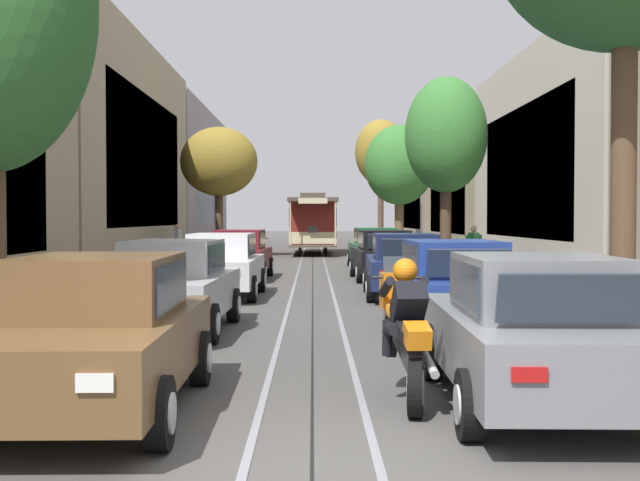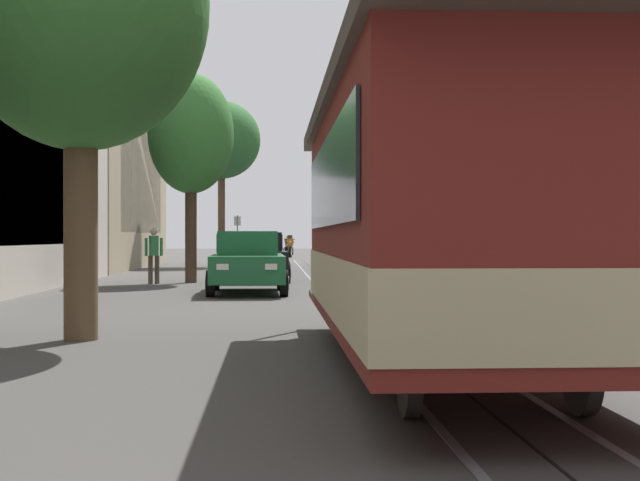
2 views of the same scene
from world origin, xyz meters
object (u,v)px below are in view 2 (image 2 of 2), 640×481
Objects in this scene: fire_hydrant at (388,258)px; street_tree_kerb_right_second at (191,135)px; parked_car_black_fourth_right at (258,257)px; street_tree_kerb_right_near at (221,141)px; parked_car_blue_second_right at (260,251)px; street_tree_kerb_left_near at (399,169)px; pedestrian_on_right_pavement at (154,252)px; street_sign_post at (237,234)px; parked_car_white_mid_left at (377,253)px; parked_car_grey_near_right at (263,249)px; parked_car_silver_second_left at (364,251)px; parked_car_navy_mid_right at (260,253)px; cable_car_trolley at (443,216)px; street_tree_kerb_right_mid at (81,6)px; parked_car_brown_near_left at (348,249)px; parked_car_green_fifth_right at (248,262)px; motorcycle_with_rider at (289,249)px; parked_car_maroon_fourth_left at (402,257)px.

street_tree_kerb_right_second is at bearing 60.74° from fire_hydrant.
street_tree_kerb_right_near is at bearing -81.90° from parked_car_black_fourth_right.
street_tree_kerb_left_near is at bearing -157.80° from parked_car_blue_second_right.
fire_hydrant is (-6.04, -13.68, -0.38)m from parked_car_black_fourth_right.
street_sign_post is at bearing -95.22° from pedestrian_on_right_pavement.
parked_car_blue_second_right is at bearing 17.77° from fire_hydrant.
fire_hydrant is (-1.50, -8.17, -0.38)m from parked_car_white_mid_left.
parked_car_grey_near_right is 17.22m from parked_car_black_fourth_right.
street_tree_kerb_left_near is 4.18× the size of pedestrian_on_right_pavement.
street_tree_kerb_right_second reaches higher than parked_car_silver_second_left.
parked_car_navy_mid_right is at bearing -1.44° from parked_car_white_mid_left.
cable_car_trolley is at bearing 94.45° from parked_car_blue_second_right.
street_tree_kerb_right_mid reaches higher than parked_car_blue_second_right.
parked_car_brown_near_left is at bearing -87.73° from parked_car_silver_second_left.
pedestrian_on_right_pavement reaches higher than parked_car_black_fourth_right.
parked_car_green_fifth_right is (4.61, 23.34, 0.00)m from parked_car_brown_near_left.
motorcycle_with_rider is (-3.34, -2.71, -5.33)m from street_tree_kerb_right_near.
parked_car_silver_second_left is at bearing -105.40° from parked_car_green_fifth_right.
parked_car_brown_near_left is 1.70× the size of street_sign_post.
motorcycle_with_rider is (-3.48, -32.98, -3.84)m from street_tree_kerb_right_mid.
street_tree_kerb_right_mid reaches higher than cable_car_trolley.
street_tree_kerb_right_mid is (6.72, 21.41, 3.85)m from parked_car_white_mid_left.
parked_car_black_fourth_right is 1.70× the size of street_sign_post.
street_tree_kerb_left_near is at bearing -129.13° from fire_hydrant.
parked_car_blue_second_right is 17.63m from parked_car_green_fifth_right.
pedestrian_on_right_pavement is (7.79, 1.14, 0.17)m from parked_car_maroon_fourth_left.
pedestrian_on_right_pavement is 0.66× the size of street_sign_post.
parked_car_black_fourth_right is at bearing 50.58° from parked_car_white_mid_left.
parked_car_brown_near_left is 0.99× the size of parked_car_maroon_fourth_left.
street_tree_kerb_left_near reaches higher than parked_car_silver_second_left.
parked_car_maroon_fourth_left is 1.00× the size of parked_car_navy_mid_right.
pedestrian_on_right_pavement reaches higher than parked_car_brown_near_left.
parked_car_maroon_fourth_left and parked_car_grey_near_right have the same top height.
motorcycle_with_rider is (-1.31, -11.46, 0.01)m from parked_car_navy_mid_right.
parked_car_white_mid_left is at bearing 127.01° from parked_car_blue_second_right.
parked_car_grey_near_right is 1.00× the size of parked_car_blue_second_right.
parked_car_navy_mid_right and parked_car_black_fourth_right have the same top height.
street_tree_kerb_right_near is at bearing 0.76° from street_tree_kerb_left_near.
cable_car_trolley is at bearing 82.83° from parked_car_maroon_fourth_left.
parked_car_blue_second_right and parked_car_black_fourth_right have the same top height.
motorcycle_with_rider is at bearing -58.14° from parked_car_silver_second_left.
parked_car_maroon_fourth_left is 0.65× the size of street_tree_kerb_right_mid.
street_tree_kerb_left_near reaches higher than parked_car_grey_near_right.
parked_car_silver_second_left is 2.48m from fire_hydrant.
street_sign_post reaches higher than parked_car_silver_second_left.
parked_car_brown_near_left and parked_car_blue_second_right have the same top height.
parked_car_blue_second_right is 30.99m from cable_car_trolley.
parked_car_brown_near_left is at bearing -101.27° from street_tree_kerb_right_mid.
street_tree_kerb_right_mid is (0.14, 30.27, -1.49)m from street_tree_kerb_right_near.
parked_car_maroon_fourth_left is at bearing -97.17° from cable_car_trolley.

